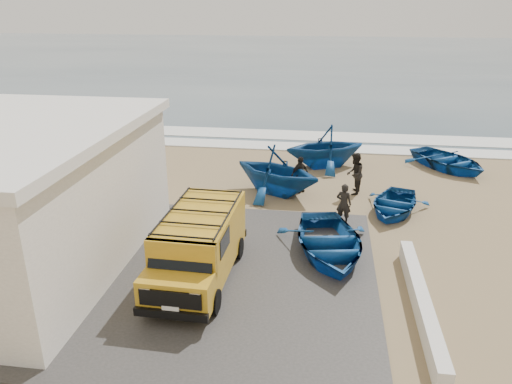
{
  "coord_description": "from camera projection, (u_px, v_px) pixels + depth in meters",
  "views": [
    {
      "loc": [
        2.31,
        -14.52,
        7.63
      ],
      "look_at": [
        -0.03,
        1.88,
        1.2
      ],
      "focal_mm": 35.0,
      "sensor_mm": 36.0,
      "label": 1
    }
  ],
  "objects": [
    {
      "name": "fisherman_front",
      "position": [
        344.0,
        204.0,
        17.91
      ],
      "size": [
        0.63,
        0.5,
        1.52
      ],
      "primitive_type": "imported",
      "rotation": [
        0.0,
        0.0,
        2.88
      ],
      "color": "black",
      "rests_on": "ground"
    },
    {
      "name": "fisherman_back",
      "position": [
        300.0,
        174.0,
        20.86
      ],
      "size": [
        0.91,
        0.9,
        1.54
      ],
      "primitive_type": "imported",
      "rotation": [
        0.0,
        0.0,
        0.78
      ],
      "color": "black",
      "rests_on": "ground"
    },
    {
      "name": "boat_far_right",
      "position": [
        448.0,
        160.0,
        23.83
      ],
      "size": [
        4.75,
        5.04,
        0.85
      ],
      "primitive_type": "imported",
      "rotation": [
        0.0,
        0.0,
        0.61
      ],
      "color": "#124A90",
      "rests_on": "ground"
    },
    {
      "name": "boat_near_left",
      "position": [
        329.0,
        242.0,
        15.78
      ],
      "size": [
        3.8,
        4.78,
        0.89
      ],
      "primitive_type": "imported",
      "rotation": [
        0.0,
        0.0,
        0.19
      ],
      "color": "#124A90",
      "rests_on": "ground"
    },
    {
      "name": "slab",
      "position": [
        172.0,
        272.0,
        14.88
      ],
      "size": [
        12.0,
        10.0,
        0.05
      ],
      "primitive_type": "cube",
      "color": "#42403D",
      "rests_on": "ground"
    },
    {
      "name": "fisherman_middle",
      "position": [
        355.0,
        174.0,
        20.62
      ],
      "size": [
        0.81,
        0.96,
        1.75
      ],
      "primitive_type": "imported",
      "rotation": [
        0.0,
        0.0,
        -1.76
      ],
      "color": "black",
      "rests_on": "ground"
    },
    {
      "name": "boat_mid_left",
      "position": [
        277.0,
        170.0,
        20.57
      ],
      "size": [
        5.03,
        4.81,
        2.06
      ],
      "primitive_type": "imported",
      "rotation": [
        0.0,
        0.0,
        1.09
      ],
      "color": "#124A90",
      "rests_on": "ground"
    },
    {
      "name": "parapet",
      "position": [
        421.0,
        302.0,
        12.94
      ],
      "size": [
        0.35,
        6.0,
        0.55
      ],
      "primitive_type": "cube",
      "color": "silver",
      "rests_on": "ground"
    },
    {
      "name": "ground",
      "position": [
        249.0,
        246.0,
        16.47
      ],
      "size": [
        160.0,
        160.0,
        0.0
      ],
      "primitive_type": "plane",
      "color": "#907853"
    },
    {
      "name": "surf_line",
      "position": [
        283.0,
        146.0,
        27.53
      ],
      "size": [
        180.0,
        1.6,
        0.06
      ],
      "primitive_type": "cube",
      "color": "white",
      "rests_on": "ground"
    },
    {
      "name": "ocean",
      "position": [
        312.0,
        59.0,
        68.15
      ],
      "size": [
        180.0,
        88.0,
        0.01
      ],
      "primitive_type": "cube",
      "color": "#385166",
      "rests_on": "ground"
    },
    {
      "name": "van",
      "position": [
        199.0,
        244.0,
        14.23
      ],
      "size": [
        2.06,
        4.84,
        2.05
      ],
      "rotation": [
        0.0,
        0.0,
        -0.03
      ],
      "color": "gold",
      "rests_on": "ground"
    },
    {
      "name": "boat_far_left",
      "position": [
        325.0,
        146.0,
        23.92
      ],
      "size": [
        4.94,
        4.67,
        2.06
      ],
      "primitive_type": "imported",
      "rotation": [
        0.0,
        0.0,
        -1.15
      ],
      "color": "#124A90",
      "rests_on": "ground"
    },
    {
      "name": "surf_wash",
      "position": [
        286.0,
        135.0,
        29.85
      ],
      "size": [
        180.0,
        2.2,
        0.04
      ],
      "primitive_type": "cube",
      "color": "white",
      "rests_on": "ground"
    },
    {
      "name": "boat_near_right",
      "position": [
        394.0,
        204.0,
        18.96
      ],
      "size": [
        3.3,
        3.91,
        0.69
      ],
      "primitive_type": "imported",
      "rotation": [
        0.0,
        0.0,
        -0.31
      ],
      "color": "#124A90",
      "rests_on": "ground"
    }
  ]
}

